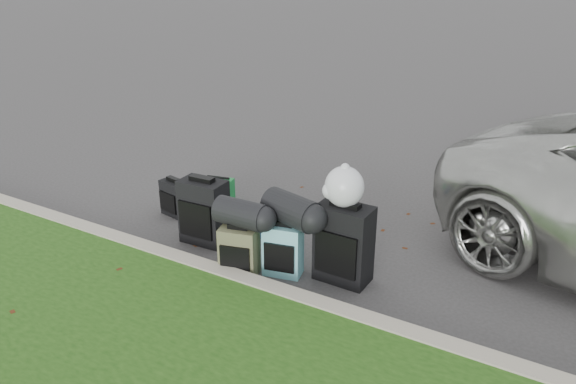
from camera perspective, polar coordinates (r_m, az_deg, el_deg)
The scene contains 12 objects.
ground at distance 6.32m, azimuth -0.14°, elevation -5.39°, with size 120.00×120.00×0.00m, color #383535.
curb at distance 5.56m, azimuth -5.45°, elevation -8.88°, with size 120.00×0.18×0.15m, color #9E937F.
suitcase_small_black at distance 7.09m, azimuth -11.42°, elevation -0.61°, with size 0.36×0.20×0.45m, color black.
suitcase_large_black_left at distance 6.31m, azimuth -8.53°, elevation -1.98°, with size 0.51×0.31×0.73m, color black.
suitcase_olive at distance 5.68m, azimuth -4.99°, elevation -6.03°, with size 0.37×0.23×0.51m, color #47482E.
suitcase_teal at distance 5.66m, azimuth -0.51°, elevation -5.89°, with size 0.38×0.23×0.54m, color #5CA1B0.
suitcase_large_black_right at distance 5.52m, azimuth 5.69°, elevation -5.25°, with size 0.53×0.32×0.80m, color black.
tote_green at distance 7.21m, azimuth -7.01°, elevation -0.20°, with size 0.33×0.27×0.38m, color #1D8238.
tote_navy at distance 6.52m, azimuth -3.04°, elevation -2.89°, with size 0.30×0.24×0.32m, color navy.
duffel_left at distance 5.54m, azimuth -4.80°, elevation -2.19°, with size 0.28×0.28×0.52m, color black.
duffel_right at distance 5.49m, azimuth 0.34°, elevation -1.82°, with size 0.32×0.32×0.57m, color black.
trash_bag at distance 5.31m, azimuth 5.75°, elevation 0.53°, with size 0.38×0.38×0.38m, color silver.
Camera 1 is at (2.83, -4.80, 2.98)m, focal length 35.00 mm.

